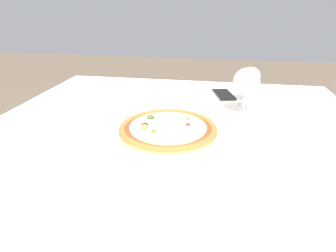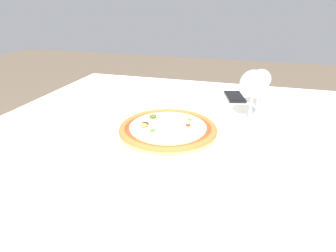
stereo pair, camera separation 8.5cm
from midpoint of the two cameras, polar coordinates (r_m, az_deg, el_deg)
dining_table at (r=0.94m, az=4.32°, el=-4.85°), size 1.27×1.18×0.73m
pizza_plate at (r=0.86m, az=2.83°, el=-0.86°), size 0.34×0.34×0.04m
fork at (r=1.13m, az=-17.04°, el=3.63°), size 0.06×0.17×0.00m
wine_glass_far_left at (r=1.12m, az=20.44°, el=8.58°), size 0.07×0.07×0.15m
wine_glass_far_right at (r=0.99m, az=19.38°, el=7.93°), size 0.09×0.09×0.17m
cell_phone at (r=1.24m, az=15.31°, el=5.76°), size 0.11×0.16×0.01m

